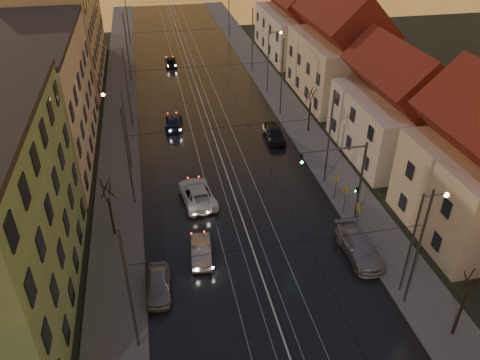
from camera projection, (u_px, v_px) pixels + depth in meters
road at (207, 117)px, 54.91m from camera, size 16.00×120.00×0.04m
sidewalk_left at (120, 124)px, 53.18m from camera, size 4.00×120.00×0.15m
sidewalk_right at (289, 110)px, 56.57m from camera, size 4.00×120.00×0.15m
tram_rail_0 at (188, 118)px, 54.51m from camera, size 0.06×120.00×0.03m
tram_rail_1 at (201, 117)px, 54.76m from camera, size 0.06×120.00×0.03m
tram_rail_2 at (214, 116)px, 55.02m from camera, size 0.06×120.00×0.03m
tram_rail_3 at (226, 115)px, 55.26m from camera, size 0.06×120.00×0.03m
apartment_left_2 at (29, 102)px, 43.76m from camera, size 10.00×20.00×12.00m
apartment_left_3 at (58, 25)px, 63.00m from camera, size 10.00×24.00×14.00m
house_right_2 at (396, 110)px, 45.40m from camera, size 9.18×12.24×9.20m
house_right_3 at (339, 52)px, 57.14m from camera, size 9.18×14.28×11.50m
house_right_4 at (295, 21)px, 72.39m from camera, size 9.18×16.32×10.00m
catenary_pole_l_1 at (129, 293)px, 25.48m from camera, size 0.16×0.16×9.00m
catenary_pole_r_1 at (418, 251)px, 28.39m from camera, size 0.16×0.16×9.00m
catenary_pole_l_2 at (128, 158)px, 37.84m from camera, size 0.16×0.16×9.00m
catenary_pole_r_2 at (329, 138)px, 40.76m from camera, size 0.16×0.16×9.00m
catenary_pole_l_3 at (128, 90)px, 50.20m from camera, size 0.16×0.16×9.00m
catenary_pole_r_3 at (282, 78)px, 53.12m from camera, size 0.16×0.16×9.00m
catenary_pole_l_4 at (127, 48)px, 62.57m from camera, size 0.16×0.16×9.00m
catenary_pole_r_4 at (252, 41)px, 65.49m from camera, size 0.16×0.16×9.00m
catenary_pole_l_5 at (127, 16)px, 77.40m from camera, size 0.16×0.16×9.00m
catenary_pole_r_5 at (229, 11)px, 80.32m from camera, size 0.16×0.16×9.00m
street_lamp_1 at (418, 234)px, 29.10m from camera, size 1.75×0.32×8.00m
street_lamp_2 at (122, 123)px, 42.49m from camera, size 1.75×0.32×8.00m
street_lamp_3 at (271, 56)px, 58.77m from camera, size 1.75×0.32×8.00m
traffic_light_mast at (350, 174)px, 35.65m from camera, size 5.30×0.32×7.20m
bare_tree_0 at (110, 209)px, 35.36m from camera, size 1.09×1.09×5.11m
bare_tree_1 at (462, 307)px, 27.28m from camera, size 1.09×1.09×5.11m
bare_tree_2 at (310, 111)px, 50.39m from camera, size 1.09×1.09×5.11m
driving_car_1 at (201, 250)px, 34.16m from camera, size 1.81×4.20×1.34m
driving_car_2 at (197, 194)px, 40.16m from camera, size 3.20×5.84×1.55m
driving_car_3 at (174, 122)px, 52.37m from camera, size 2.32×4.74×1.33m
driving_car_4 at (171, 61)px, 69.80m from camera, size 1.67×4.07×1.38m
parked_left_3 at (158, 284)px, 31.26m from camera, size 1.83×4.10×1.37m
parked_right_1 at (360, 247)px, 34.30m from camera, size 2.33×5.42×1.56m
parked_right_2 at (274, 133)px, 49.70m from camera, size 1.94×4.59×1.55m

